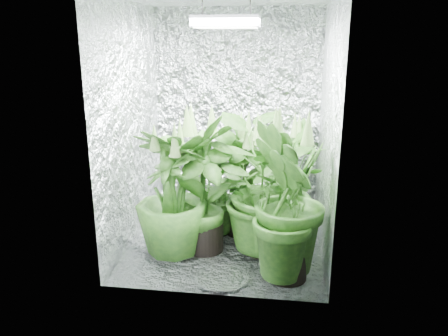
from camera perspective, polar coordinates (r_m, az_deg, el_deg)
ground at (r=3.84m, az=0.25°, el=-9.82°), size 1.60×1.60×0.00m
walls at (r=3.52m, az=0.27°, el=4.97°), size 1.62×1.62×2.00m
grow_lamp at (r=3.45m, az=0.28°, el=18.54°), size 0.50×0.30×0.22m
plant_a at (r=3.90m, az=-1.15°, el=-3.30°), size 0.70×0.70×0.82m
plant_b at (r=3.87m, az=2.56°, el=-1.43°), size 0.72×0.72×1.13m
plant_c at (r=4.20m, az=8.26°, el=-0.54°), size 0.63×0.63×1.04m
plant_d at (r=3.49m, az=-6.87°, el=-3.39°), size 0.73×0.73×1.12m
plant_e at (r=3.49m, az=5.40°, el=-2.58°), size 1.00×1.00×1.18m
plant_f at (r=3.53m, az=-2.68°, el=-2.26°), size 0.81×0.81×1.24m
plant_g at (r=3.12m, az=8.54°, el=-4.48°), size 0.65×0.65×1.26m
circulation_fan at (r=4.33m, az=9.34°, el=-4.78°), size 0.18×0.29×0.35m
plant_label at (r=3.21m, az=9.47°, el=-9.62°), size 0.05×0.04×0.08m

